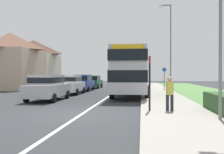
% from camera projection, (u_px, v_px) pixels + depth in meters
% --- Properties ---
extents(ground_plane, '(120.00, 120.00, 0.00)m').
position_uv_depth(ground_plane, '(82.00, 114.00, 11.22)').
color(ground_plane, '#2D3033').
extents(lane_marking_centre, '(0.14, 60.00, 0.01)m').
position_uv_depth(lane_marking_centre, '(107.00, 98.00, 19.16)').
color(lane_marking_centre, silver).
rests_on(lane_marking_centre, ground_plane).
extents(pavement_near_side, '(3.20, 68.00, 0.12)m').
position_uv_depth(pavement_near_side, '(165.00, 100.00, 16.69)').
color(pavement_near_side, gray).
rests_on(pavement_near_side, ground_plane).
extents(double_decker_bus, '(2.80, 10.61, 3.70)m').
position_uv_depth(double_decker_bus, '(131.00, 70.00, 21.02)').
color(double_decker_bus, '#BCBCC1').
rests_on(double_decker_bus, ground_plane).
extents(parked_car_silver, '(1.98, 4.60, 1.75)m').
position_uv_depth(parked_car_silver, '(48.00, 86.00, 17.11)').
color(parked_car_silver, '#B7B7BC').
rests_on(parked_car_silver, ground_plane).
extents(parked_car_white, '(1.96, 3.91, 1.71)m').
position_uv_depth(parked_car_white, '(70.00, 84.00, 22.46)').
color(parked_car_white, silver).
rests_on(parked_car_white, ground_plane).
extents(parked_car_blue, '(1.89, 4.31, 1.74)m').
position_uv_depth(parked_car_blue, '(83.00, 82.00, 27.20)').
color(parked_car_blue, navy).
rests_on(parked_car_blue, ground_plane).
extents(parked_car_dark_green, '(1.98, 4.56, 1.63)m').
position_uv_depth(parked_car_dark_green, '(93.00, 81.00, 32.74)').
color(parked_car_dark_green, '#19472D').
rests_on(parked_car_dark_green, ground_plane).
extents(pedestrian_at_stop, '(0.34, 0.34, 1.67)m').
position_uv_depth(pedestrian_at_stop, '(170.00, 92.00, 11.43)').
color(pedestrian_at_stop, '#23232D').
rests_on(pedestrian_at_stop, ground_plane).
extents(bus_stop_sign, '(0.09, 0.52, 2.60)m').
position_uv_depth(bus_stop_sign, '(150.00, 79.00, 11.47)').
color(bus_stop_sign, black).
rests_on(bus_stop_sign, ground_plane).
extents(cycle_route_sign, '(0.44, 0.08, 2.52)m').
position_uv_depth(cycle_route_sign, '(164.00, 78.00, 27.60)').
color(cycle_route_sign, slate).
rests_on(cycle_route_sign, ground_plane).
extents(street_lamp_mid, '(1.14, 0.20, 8.23)m').
position_uv_depth(street_lamp_mid, '(170.00, 43.00, 23.45)').
color(street_lamp_mid, slate).
rests_on(street_lamp_mid, ground_plane).
extents(house_terrace_far_side, '(6.20, 13.17, 6.74)m').
position_uv_depth(house_terrace_far_side, '(23.00, 62.00, 33.36)').
color(house_terrace_far_side, '#C1A88E').
rests_on(house_terrace_far_side, ground_plane).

